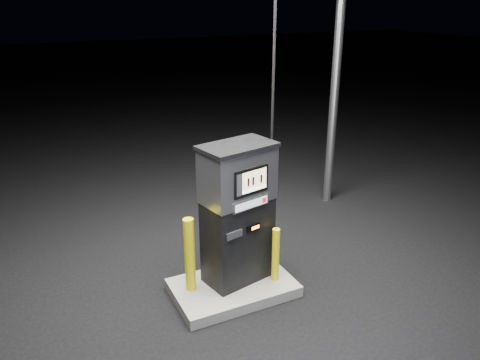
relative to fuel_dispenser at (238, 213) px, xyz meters
name	(u,v)px	position (x,y,z in m)	size (l,w,h in m)	color
ground	(233,292)	(-0.12, -0.10, -1.13)	(80.00, 80.00, 0.00)	black
pump_island	(233,288)	(-0.12, -0.10, -1.05)	(1.60, 1.00, 0.15)	slate
fuel_dispenser	(238,213)	(0.00, 0.00, 0.00)	(1.10, 0.75, 3.95)	black
bollard_left	(190,255)	(-0.67, 0.03, -0.47)	(0.14, 0.14, 1.02)	yellow
bollard_right	(275,255)	(0.43, -0.27, -0.60)	(0.10, 0.10, 0.77)	yellow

